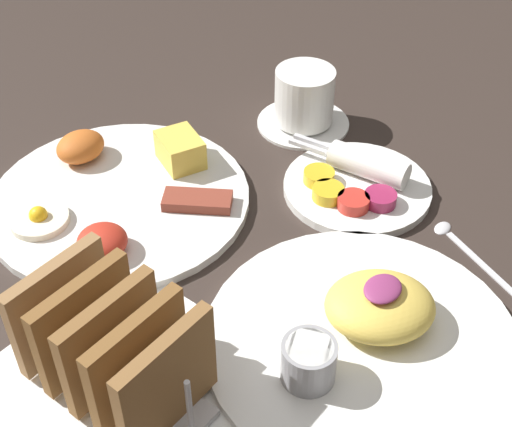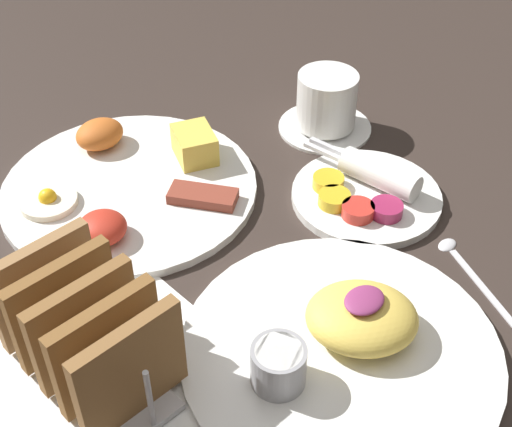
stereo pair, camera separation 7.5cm
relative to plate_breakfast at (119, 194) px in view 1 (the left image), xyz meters
name	(u,v)px [view 1 (the left image)]	position (x,y,z in m)	size (l,w,h in m)	color
ground_plane	(264,275)	(0.01, -0.20, -0.01)	(3.00, 3.00, 0.00)	#332823
napkin_flat	(120,383)	(-0.17, -0.18, -0.01)	(0.22, 0.22, 0.00)	white
plate_breakfast	(119,194)	(0.00, 0.00, 0.00)	(0.29, 0.29, 0.05)	white
plate_condiments	(355,183)	(0.18, -0.20, 0.00)	(0.17, 0.18, 0.04)	white
plate_foreground	(363,333)	(0.00, -0.33, 0.00)	(0.29, 0.29, 0.06)	white
toast_rack	(112,346)	(-0.17, -0.18, 0.04)	(0.10, 0.18, 0.10)	#B7B7BC
coffee_cup	(304,101)	(0.26, -0.07, 0.03)	(0.12, 0.12, 0.08)	white
teaspoon	(463,244)	(0.17, -0.34, -0.01)	(0.06, 0.12, 0.01)	silver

